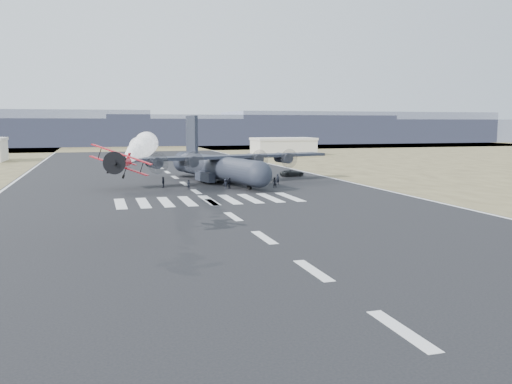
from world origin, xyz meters
name	(u,v)px	position (x,y,z in m)	size (l,w,h in m)	color
ground	(402,330)	(0.00, 0.00, 0.00)	(500.00, 500.00, 0.00)	black
scrub_far	(130,147)	(0.00, 230.00, 0.00)	(500.00, 80.00, 0.00)	brown
runway_markings	(196,192)	(0.00, 60.00, 0.01)	(60.00, 260.00, 0.01)	silver
ridge_seg_d	(126,132)	(0.00, 260.00, 6.50)	(150.00, 50.00, 13.00)	slate
ridge_seg_e	(249,130)	(65.00, 260.00, 7.50)	(150.00, 50.00, 15.00)	slate
ridge_seg_f	(358,127)	(130.00, 260.00, 8.50)	(150.00, 50.00, 17.00)	slate
ridge_seg_g	(455,131)	(195.00, 260.00, 6.50)	(150.00, 50.00, 13.00)	slate
hangar_right	(283,146)	(46.00, 150.00, 3.01)	(20.50, 12.50, 5.90)	beige
aerobatic_biplane	(121,162)	(-12.65, 28.29, 7.07)	(5.56, 5.28, 3.10)	red
smoke_trail	(143,146)	(-8.35, 56.80, 7.34)	(7.13, 35.28, 3.63)	white
transport_aircraft	(217,165)	(6.05, 72.43, 3.15)	(42.03, 34.39, 12.20)	#1F242F
support_vehicle	(292,173)	(23.15, 79.20, 0.69)	(2.29, 4.96, 1.38)	black
crew_a	(278,179)	(15.47, 65.65, 0.94)	(0.68, 0.56, 1.87)	black
crew_b	(274,182)	(13.49, 61.66, 0.88)	(0.85, 0.53, 1.76)	black
crew_c	(226,184)	(5.24, 61.97, 0.84)	(1.09, 0.51, 1.69)	black
crew_d	(163,182)	(-4.32, 66.67, 0.93)	(1.09, 0.56, 1.87)	black
crew_e	(241,179)	(9.66, 68.72, 0.81)	(0.79, 0.48, 1.62)	black
crew_f	(229,183)	(5.88, 62.28, 0.92)	(1.70, 0.55, 1.83)	black
crew_g	(189,185)	(-0.74, 62.62, 0.80)	(0.59, 0.48, 1.60)	black
crew_h	(226,181)	(6.19, 65.77, 0.84)	(0.82, 0.50, 1.68)	black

